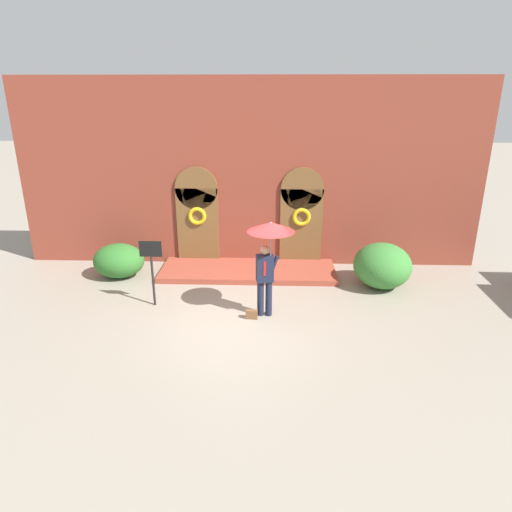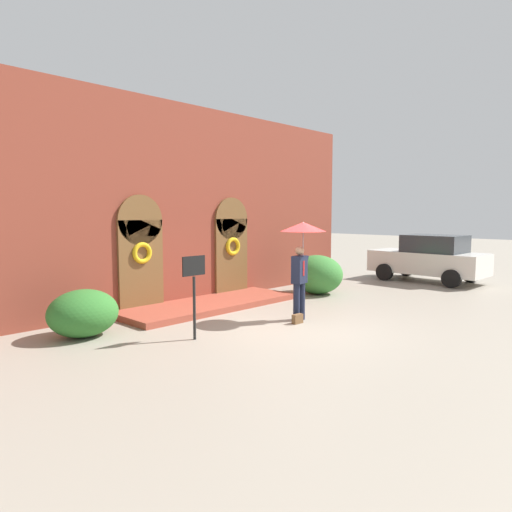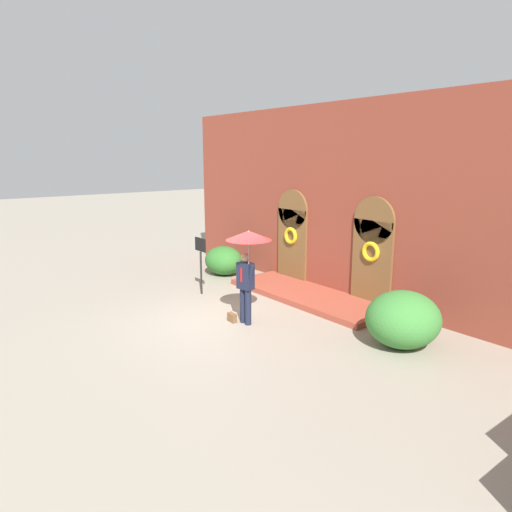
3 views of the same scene
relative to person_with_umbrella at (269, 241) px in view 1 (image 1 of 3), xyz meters
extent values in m
plane|color=gray|center=(-0.64, -0.37, -1.91)|extent=(80.00, 80.00, 0.00)
cube|color=brown|center=(-0.64, 3.83, 0.89)|extent=(14.00, 0.50, 5.60)
cube|color=brown|center=(-2.24, 3.54, -0.71)|extent=(1.30, 0.08, 2.40)
cylinder|color=brown|center=(-2.24, 3.54, 0.49)|extent=(1.30, 0.08, 1.30)
cube|color=brown|center=(0.96, 3.54, -0.71)|extent=(1.30, 0.08, 2.40)
cylinder|color=brown|center=(0.96, 3.54, 0.49)|extent=(1.30, 0.08, 1.30)
torus|color=gold|center=(-2.24, 3.47, -0.36)|extent=(0.56, 0.12, 0.56)
torus|color=gold|center=(0.96, 3.47, -0.36)|extent=(0.56, 0.12, 0.56)
cube|color=#98402E|center=(-0.64, 2.68, -1.83)|extent=(5.20, 1.80, 0.16)
cylinder|color=#191E33|center=(-0.20, 0.00, -1.46)|extent=(0.16, 0.16, 0.90)
cylinder|color=#191E33|center=(0.00, 0.00, -1.46)|extent=(0.16, 0.16, 0.90)
cube|color=#191E33|center=(-0.10, 0.00, -0.68)|extent=(0.44, 0.31, 0.66)
cube|color=#A51919|center=(-0.10, -0.13, -0.64)|extent=(0.06, 0.02, 0.36)
sphere|color=#A87A5B|center=(-0.10, 0.00, -0.22)|extent=(0.22, 0.22, 0.22)
cylinder|color=#191E33|center=(0.12, 0.00, -0.58)|extent=(0.22, 0.09, 0.46)
cylinder|color=gray|center=(0.03, 0.00, -0.26)|extent=(0.02, 0.02, 0.98)
cone|color=red|center=(0.03, 0.00, 0.34)|extent=(1.10, 1.10, 0.22)
cone|color=white|center=(0.03, 0.00, 0.35)|extent=(0.61, 0.61, 0.20)
cube|color=brown|center=(-0.40, -0.20, -1.80)|extent=(0.29, 0.13, 0.22)
cylinder|color=black|center=(-2.92, 0.46, -1.26)|extent=(0.06, 0.06, 1.30)
cube|color=black|center=(-2.92, 0.46, -0.39)|extent=(0.56, 0.03, 0.40)
ellipsoid|color=#2D6B28|center=(-4.41, 2.30, -1.41)|extent=(1.47, 1.24, 1.00)
ellipsoid|color=#387A33|center=(3.13, 1.86, -1.29)|extent=(1.58, 1.66, 1.24)
camera|label=1|loc=(0.05, -10.02, 3.28)|focal=32.00mm
camera|label=2|loc=(-8.60, -6.80, 0.68)|focal=32.00mm
camera|label=3|loc=(8.50, -6.49, 2.20)|focal=32.00mm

